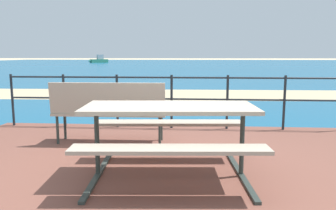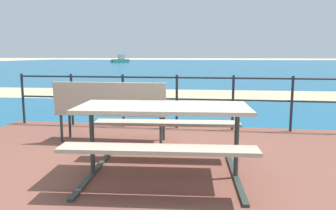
# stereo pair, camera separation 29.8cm
# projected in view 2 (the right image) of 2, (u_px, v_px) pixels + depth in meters

# --- Properties ---
(ground_plane) EXTENTS (240.00, 240.00, 0.00)m
(ground_plane) POSITION_uv_depth(u_px,v_px,m) (152.00, 180.00, 3.64)
(ground_plane) COLOR beige
(patio_paving) EXTENTS (6.40, 5.20, 0.06)m
(patio_paving) POSITION_uv_depth(u_px,v_px,m) (152.00, 178.00, 3.63)
(patio_paving) COLOR brown
(patio_paving) RESTS_ON ground
(sea_water) EXTENTS (90.00, 90.00, 0.01)m
(sea_water) POSITION_uv_depth(u_px,v_px,m) (210.00, 65.00, 42.79)
(sea_water) COLOR #145B84
(sea_water) RESTS_ON ground
(beach_strip) EXTENTS (54.06, 4.33, 0.01)m
(beach_strip) POSITION_uv_depth(u_px,v_px,m) (195.00, 95.00, 11.37)
(beach_strip) COLOR tan
(beach_strip) RESTS_ON ground
(picnic_table) EXTENTS (1.89, 1.55, 0.78)m
(picnic_table) POSITION_uv_depth(u_px,v_px,m) (163.00, 122.00, 3.51)
(picnic_table) COLOR tan
(picnic_table) RESTS_ON patio_paving
(park_bench) EXTENTS (1.68, 0.44, 0.92)m
(park_bench) POSITION_uv_depth(u_px,v_px,m) (111.00, 107.00, 4.90)
(park_bench) COLOR tan
(park_bench) RESTS_ON patio_paving
(railing_fence) EXTENTS (5.94, 0.04, 0.95)m
(railing_fence) POSITION_uv_depth(u_px,v_px,m) (177.00, 95.00, 5.88)
(railing_fence) COLOR #1E2328
(railing_fence) RESTS_ON patio_paving
(boat_near) EXTENTS (3.18, 2.74, 1.36)m
(boat_near) POSITION_uv_depth(u_px,v_px,m) (120.00, 60.00, 57.34)
(boat_near) COLOR #338466
(boat_near) RESTS_ON sea_water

